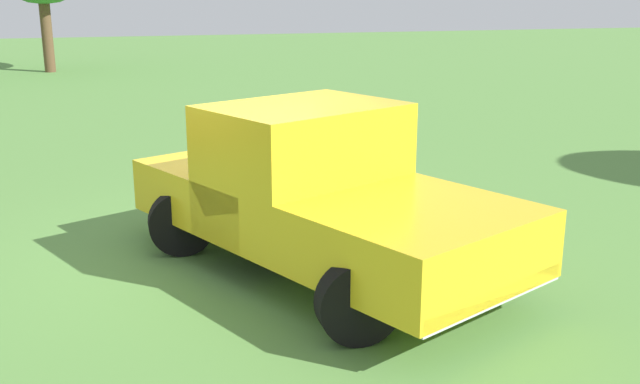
% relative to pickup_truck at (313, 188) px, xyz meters
% --- Properties ---
extents(ground_plane, '(80.00, 80.00, 0.00)m').
position_rel_pickup_truck_xyz_m(ground_plane, '(-0.75, 0.63, -0.92)').
color(ground_plane, '#54843D').
extents(pickup_truck, '(3.71, 4.97, 1.79)m').
position_rel_pickup_truck_xyz_m(pickup_truck, '(0.00, 0.00, 0.00)').
color(pickup_truck, black).
rests_on(pickup_truck, ground_plane).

